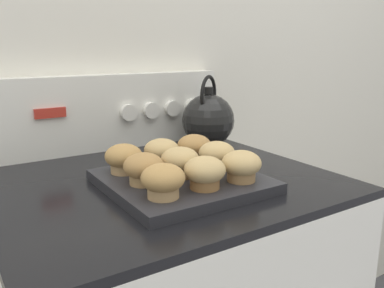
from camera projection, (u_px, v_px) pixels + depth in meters
The scene contains 13 objects.
wall_back at pixel (96, 51), 1.14m from camera, with size 8.00×0.05×2.40m.
control_panel at pixel (107, 112), 1.14m from camera, with size 0.71×0.07×0.21m.
muffin_pan at pixel (182, 181), 0.85m from camera, with size 0.31×0.31×0.02m.
muffin_r0_c0 at pixel (163, 180), 0.72m from camera, with size 0.08×0.08×0.06m.
muffin_r0_c1 at pixel (205, 172), 0.77m from camera, with size 0.08×0.08×0.06m.
muffin_r0_c2 at pixel (241, 166), 0.81m from camera, with size 0.08×0.08×0.06m.
muffin_r1_c0 at pixel (144, 168), 0.79m from camera, with size 0.08×0.08×0.06m.
muffin_r1_c1 at pixel (180, 162), 0.84m from camera, with size 0.08×0.08×0.06m.
muffin_r1_c2 at pixel (217, 155), 0.89m from camera, with size 0.08×0.08×0.06m.
muffin_r2_c0 at pixel (124, 158), 0.86m from camera, with size 0.08×0.08×0.06m.
muffin_r2_c1 at pixel (162, 152), 0.91m from camera, with size 0.08×0.08×0.06m.
muffin_r2_c2 at pixel (194, 147), 0.96m from camera, with size 0.08×0.08×0.06m.
tea_kettle at pixel (208, 119), 1.18m from camera, with size 0.18×0.15×0.21m.
Camera 1 is at (-0.41, -0.43, 1.21)m, focal length 38.00 mm.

